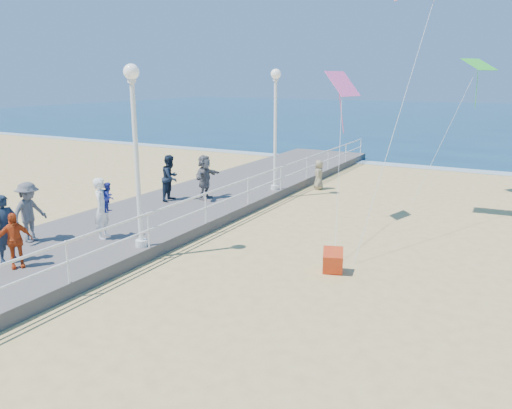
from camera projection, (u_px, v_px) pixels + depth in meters
The scene contains 18 objects.
ground at pixel (305, 294), 12.68m from camera, with size 160.00×160.00×0.00m, color #DBBE72.
ocean at pixel (493, 118), 67.96m from camera, with size 160.00×90.00×0.05m, color #0D324E.
surf_line at pixel (439, 168), 30.11m from camera, with size 160.00×1.20×0.04m, color white.
boardwalk at pixel (91, 242), 16.11m from camera, with size 5.00×44.00×0.40m, color #68625E.
railing at pixel (148, 220), 14.72m from camera, with size 0.05×42.00×0.55m.
lamp_post_mid at pixel (135, 138), 14.26m from camera, with size 0.44×0.44×5.32m.
lamp_post_far at pixel (275, 117), 21.92m from camera, with size 0.44×0.44×5.32m.
woman_holding_toddler at pixel (102, 208), 15.59m from camera, with size 0.71×0.47×1.95m, color white.
toddler_held at pixel (109, 197), 15.56m from camera, with size 0.46×0.36×0.94m, color #2D35A8.
spectator_0 at pixel (6, 229), 13.60m from camera, with size 0.69×0.45×1.89m, color #192638.
spectator_2 at pixel (29, 212), 15.28m from camera, with size 1.21×0.70×1.88m, color #57585C.
spectator_3 at pixel (14, 240), 13.19m from camera, with size 0.89×0.37×1.51m, color #CC4719.
spectator_5 at pixel (205, 177), 20.78m from camera, with size 1.72×0.55×1.86m, color slate.
spectator_7 at pixel (171, 178), 20.51m from camera, with size 0.92×0.72×1.89m, color #172334.
beach_walker_c at pixel (319, 175), 24.41m from camera, with size 0.71×0.46×1.45m, color gray.
box_kite at pixel (333, 263), 13.99m from camera, with size 0.55×0.55×0.60m, color red.
kite_diamond_pink at pixel (343, 84), 17.73m from camera, with size 1.16×1.16×0.02m, color #FF5DB3.
kite_diamond_green at pixel (479, 64), 21.68m from camera, with size 1.17×1.17×0.02m, color green.
Camera 1 is at (4.53, -10.88, 5.33)m, focal length 35.00 mm.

